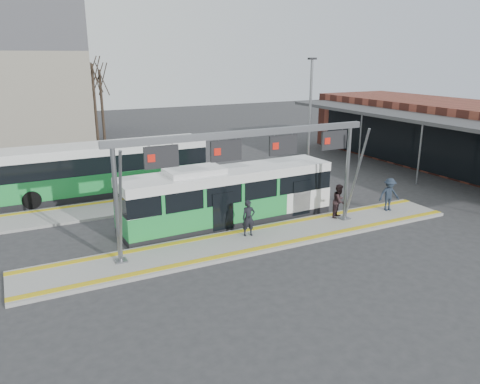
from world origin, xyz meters
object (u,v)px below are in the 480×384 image
(passenger_a, at_px, (249,218))
(passenger_b, at_px, (339,201))
(hero_bus, at_px, (228,196))
(gantry, at_px, (249,153))
(passenger_c, at_px, (389,194))

(passenger_a, xyz_separation_m, passenger_b, (5.62, 0.18, 0.02))
(hero_bus, bearing_deg, gantry, -96.77)
(hero_bus, height_order, passenger_b, hero_bus)
(hero_bus, xyz_separation_m, passenger_c, (8.73, -2.71, -0.37))
(hero_bus, relative_size, passenger_a, 6.54)
(gantry, xyz_separation_m, hero_bus, (0.23, 2.76, -2.84))
(gantry, distance_m, passenger_c, 9.52)
(gantry, height_order, passenger_a, gantry)
(passenger_b, distance_m, passenger_c, 3.25)
(passenger_b, bearing_deg, gantry, 151.75)
(gantry, height_order, passenger_b, gantry)
(passenger_b, bearing_deg, passenger_a, 149.41)
(passenger_b, relative_size, passenger_c, 0.98)
(passenger_b, height_order, passenger_c, passenger_c)
(passenger_a, bearing_deg, passenger_b, 11.02)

